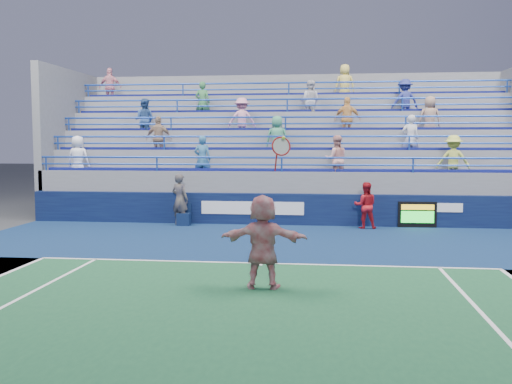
# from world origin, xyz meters

# --- Properties ---
(ground) EXTENTS (120.00, 120.00, 0.00)m
(ground) POSITION_xyz_m (0.00, 0.00, 0.00)
(ground) COLOR #333538
(sponsor_wall) EXTENTS (18.00, 0.32, 1.10)m
(sponsor_wall) POSITION_xyz_m (0.00, 6.50, 0.55)
(sponsor_wall) COLOR #090E34
(sponsor_wall) RESTS_ON ground
(bleacher_stand) EXTENTS (18.00, 5.60, 6.13)m
(bleacher_stand) POSITION_xyz_m (-0.00, 10.27, 1.55)
(bleacher_stand) COLOR slate
(bleacher_stand) RESTS_ON ground
(serve_speed_board) EXTENTS (1.28, 0.19, 0.89)m
(serve_speed_board) POSITION_xyz_m (4.62, 6.37, 0.45)
(serve_speed_board) COLOR black
(serve_speed_board) RESTS_ON ground
(judge_chair) EXTENTS (0.46, 0.46, 0.79)m
(judge_chair) POSITION_xyz_m (-3.34, 5.95, 0.25)
(judge_chair) COLOR #0C1B3C
(judge_chair) RESTS_ON ground
(tennis_player) EXTENTS (1.74, 0.57, 3.01)m
(tennis_player) POSITION_xyz_m (0.27, -2.24, 0.94)
(tennis_player) COLOR silver
(tennis_player) RESTS_ON ground
(line_judge) EXTENTS (0.78, 0.66, 1.81)m
(line_judge) POSITION_xyz_m (-3.49, 5.99, 0.90)
(line_judge) COLOR #121533
(line_judge) RESTS_ON ground
(ball_girl) EXTENTS (0.76, 0.59, 1.56)m
(ball_girl) POSITION_xyz_m (2.86, 5.94, 0.78)
(ball_girl) COLOR #AC131D
(ball_girl) RESTS_ON ground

